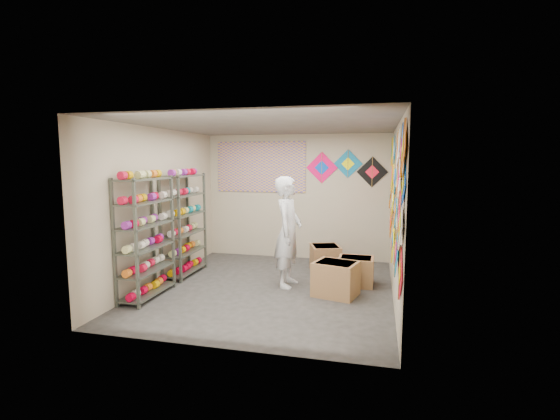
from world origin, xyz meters
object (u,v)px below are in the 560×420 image
(shelf_rack_front, at_px, (146,238))
(shopkeeper, at_px, (288,232))
(carton_a, at_px, (336,279))
(shelf_rack_back, at_px, (184,225))
(carton_c, at_px, (325,259))
(carton_b, at_px, (356,271))

(shelf_rack_front, distance_m, shopkeeper, 2.31)
(shopkeeper, relative_size, carton_a, 2.88)
(shelf_rack_back, distance_m, carton_c, 2.77)
(shelf_rack_back, relative_size, shopkeeper, 1.01)
(carton_b, bearing_deg, shelf_rack_front, -155.32)
(shelf_rack_front, xyz_separation_m, shopkeeper, (2.04, 1.08, -0.01))
(shelf_rack_back, distance_m, carton_b, 3.25)
(carton_b, distance_m, carton_c, 0.95)
(carton_a, height_order, carton_c, carton_a)
(shelf_rack_front, distance_m, carton_c, 3.38)
(shelf_rack_front, relative_size, carton_a, 2.91)
(shelf_rack_front, xyz_separation_m, shelf_rack_back, (0.00, 1.30, 0.00))
(shelf_rack_front, distance_m, carton_a, 3.06)
(shelf_rack_front, bearing_deg, carton_a, 14.63)
(shelf_rack_front, relative_size, shelf_rack_back, 1.00)
(shelf_rack_back, height_order, shopkeeper, shelf_rack_back)
(shopkeeper, bearing_deg, carton_c, -23.40)
(shelf_rack_front, height_order, carton_a, shelf_rack_front)
(shelf_rack_back, bearing_deg, shopkeeper, -6.28)
(carton_a, bearing_deg, carton_b, 80.68)
(carton_c, bearing_deg, carton_a, -93.84)
(carton_b, bearing_deg, shopkeeper, -163.48)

